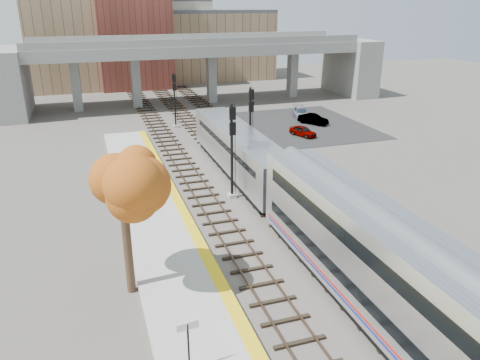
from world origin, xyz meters
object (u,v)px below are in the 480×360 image
object	(u,v)px
signal_mast_far	(175,102)
tree	(121,183)
signal_mast_near	(232,153)
car_b	(313,119)
locomotive	(239,150)
car_a	(303,131)
signal_mast_mid	(250,126)
car_c	(301,113)
coach	(408,291)

from	to	relation	value
signal_mast_far	tree	xyz separation A→B (m)	(-8.73, -32.44, 3.03)
signal_mast_near	car_b	world-z (taller)	signal_mast_near
locomotive	tree	xyz separation A→B (m)	(-10.83, -14.72, 3.80)
signal_mast_far	car_a	xyz separation A→B (m)	(12.69, -8.25, -2.45)
locomotive	signal_mast_near	bearing A→B (deg)	-114.55
car_b	signal_mast_mid	bearing A→B (deg)	-170.95
car_a	car_c	size ratio (longest dim) A/B	0.77
tree	car_b	world-z (taller)	tree
signal_mast_near	signal_mast_far	bearing A→B (deg)	90.00
signal_mast_mid	tree	world-z (taller)	tree
car_a	signal_mast_far	bearing A→B (deg)	125.94
car_b	signal_mast_far	bearing A→B (deg)	133.54
signal_mast_mid	car_b	size ratio (longest dim) A/B	1.88
signal_mast_far	car_c	xyz separation A→B (m)	(16.26, -0.15, -2.39)
car_c	car_a	bearing A→B (deg)	-98.49
signal_mast_mid	signal_mast_far	size ratio (longest dim) A/B	1.10
signal_mast_mid	locomotive	bearing A→B (deg)	-125.11
locomotive	coach	world-z (taller)	coach
locomotive	signal_mast_near	distance (m)	5.24
coach	signal_mast_far	world-z (taller)	signal_mast_far
coach	car_b	xyz separation A→B (m)	(14.14, 36.57, -2.14)
car_c	locomotive	bearing A→B (deg)	-113.58
signal_mast_far	coach	bearing A→B (deg)	-87.02
coach	car_a	bearing A→B (deg)	71.72
signal_mast_far	car_b	bearing A→B (deg)	-13.00
signal_mast_near	car_c	distance (m)	27.65
signal_mast_near	tree	size ratio (longest dim) A/B	0.89
locomotive	tree	world-z (taller)	tree
car_b	car_a	bearing A→B (deg)	-161.65
car_a	locomotive	bearing A→B (deg)	-159.25
coach	tree	bearing A→B (deg)	143.94
signal_mast_near	coach	bearing A→B (deg)	-83.35
tree	car_c	bearing A→B (deg)	52.26
coach	car_c	size ratio (longest dim) A/B	5.75
car_b	car_c	bearing A→B (deg)	56.08
locomotive	signal_mast_far	bearing A→B (deg)	96.76
signal_mast_mid	signal_mast_far	bearing A→B (deg)	105.41
signal_mast_near	signal_mast_mid	world-z (taller)	signal_mast_near
coach	signal_mast_far	size ratio (longest dim) A/B	3.90
tree	car_c	world-z (taller)	tree
signal_mast_mid	tree	distance (m)	21.91
signal_mast_mid	car_c	distance (m)	19.30
signal_mast_far	car_b	xyz separation A→B (m)	(16.24, -3.75, -2.40)
signal_mast_near	car_c	xyz separation A→B (m)	(16.26, 22.17, -2.98)
car_a	coach	bearing A→B (deg)	-129.32
signal_mast_mid	car_b	xyz separation A→B (m)	(12.14, 11.12, -2.83)
locomotive	signal_mast_mid	size ratio (longest dim) A/B	2.71
locomotive	coach	size ratio (longest dim) A/B	0.76
signal_mast_far	car_a	world-z (taller)	signal_mast_far
locomotive	coach	xyz separation A→B (m)	(-0.00, -22.61, 0.52)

